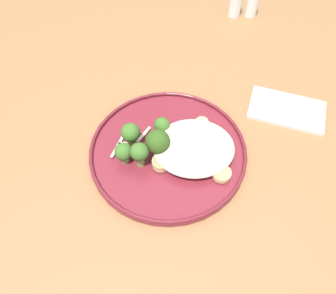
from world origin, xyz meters
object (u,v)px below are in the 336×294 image
salt_shaker (236,3)px  seared_scallop_front_small (195,148)px  broccoli_floret_tall_stalk (158,142)px  seared_scallop_center_golden (202,123)px  seared_scallop_rear_pale (161,163)px  folded_napkin (287,110)px  broccoli_floret_front_edge (131,134)px  seared_scallop_half_hidden (222,174)px  dinner_plate (168,151)px  seared_scallop_tiny_bay (184,152)px  broccoli_floret_left_leaning (139,153)px  pepper_shaker (252,3)px  broccoli_floret_rear_charred (124,152)px  seared_scallop_on_noodles (199,132)px  broccoli_floret_right_tilted (162,126)px  seared_scallop_right_edge (184,140)px

salt_shaker → seared_scallop_front_small: bearing=-106.9°
seared_scallop_front_small → broccoli_floret_tall_stalk: (-0.07, -0.00, 0.03)m
seared_scallop_center_golden → seared_scallop_front_small: (-0.02, -0.06, 0.00)m
seared_scallop_rear_pale → seared_scallop_front_small: (0.06, 0.03, 0.00)m
folded_napkin → seared_scallop_center_golden: bearing=-166.1°
seared_scallop_rear_pale → broccoli_floret_front_edge: bearing=138.1°
seared_scallop_rear_pale → seared_scallop_half_hidden: (0.10, -0.02, -0.00)m
dinner_plate → folded_napkin: bearing=21.9°
seared_scallop_tiny_bay → salt_shaker: (0.16, 0.46, 0.01)m
seared_scallop_front_small → broccoli_floret_front_edge: bearing=171.9°
broccoli_floret_left_leaning → pepper_shaker: 0.55m
seared_scallop_tiny_bay → broccoli_floret_rear_charred: broccoli_floret_rear_charred is taller
seared_scallop_tiny_bay → broccoli_floret_rear_charred: 0.11m
broccoli_floret_tall_stalk → broccoli_floret_left_leaning: bearing=-146.8°
seared_scallop_half_hidden → broccoli_floret_tall_stalk: (-0.11, 0.05, 0.03)m
broccoli_floret_tall_stalk → seared_scallop_tiny_bay: bearing=-5.6°
seared_scallop_on_noodles → seared_scallop_half_hidden: (0.03, -0.09, -0.00)m
dinner_plate → broccoli_floret_rear_charred: size_ratio=6.57×
dinner_plate → broccoli_floret_tall_stalk: size_ratio=4.77×
dinner_plate → seared_scallop_tiny_bay: bearing=-23.6°
seared_scallop_half_hidden → pepper_shaker: bearing=74.6°
seared_scallop_center_golden → broccoli_floret_rear_charred: (-0.14, -0.08, 0.02)m
broccoli_floret_left_leaning → seared_scallop_rear_pale: bearing=-9.9°
seared_scallop_half_hidden → broccoli_floret_left_leaning: (-0.14, 0.03, 0.02)m
dinner_plate → seared_scallop_on_noodles: size_ratio=9.07×
broccoli_floret_front_edge → folded_napkin: 0.33m
seared_scallop_rear_pale → seared_scallop_center_golden: bearing=48.5°
seared_scallop_tiny_bay → dinner_plate: bearing=156.4°
broccoli_floret_rear_charred → broccoli_floret_front_edge: broccoli_floret_front_edge is taller
seared_scallop_rear_pale → broccoli_floret_left_leaning: bearing=170.1°
broccoli_floret_tall_stalk → pepper_shaker: (0.25, 0.45, -0.02)m
folded_napkin → salt_shaker: 0.35m
seared_scallop_tiny_bay → broccoli_floret_rear_charred: size_ratio=0.51×
seared_scallop_front_small → pepper_shaker: bearing=68.1°
broccoli_floret_tall_stalk → broccoli_floret_front_edge: size_ratio=1.07×
seared_scallop_center_golden → broccoli_floret_right_tilted: size_ratio=0.56×
seared_scallop_on_noodles → broccoli_floret_rear_charred: 0.15m
seared_scallop_right_edge → broccoli_floret_tall_stalk: broccoli_floret_tall_stalk is taller
broccoli_floret_left_leaning → broccoli_floret_rear_charred: (-0.03, 0.01, -0.01)m
folded_napkin → broccoli_floret_left_leaning: bearing=-156.6°
seared_scallop_tiny_bay → seared_scallop_on_noodles: 0.05m
salt_shaker → pepper_shaker: bearing=0.0°
dinner_plate → broccoli_floret_right_tilted: 0.05m
seared_scallop_right_edge → seared_scallop_center_golden: 0.05m
seared_scallop_center_golden → dinner_plate: bearing=-140.5°
broccoli_floret_left_leaning → broccoli_floret_rear_charred: broccoli_floret_left_leaning is taller
dinner_plate → pepper_shaker: 0.50m
seared_scallop_tiny_bay → seared_scallop_on_noodles: (0.03, 0.04, 0.00)m
seared_scallop_tiny_bay → seared_scallop_rear_pale: 0.05m
seared_scallop_right_edge → seared_scallop_front_small: seared_scallop_front_small is taller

